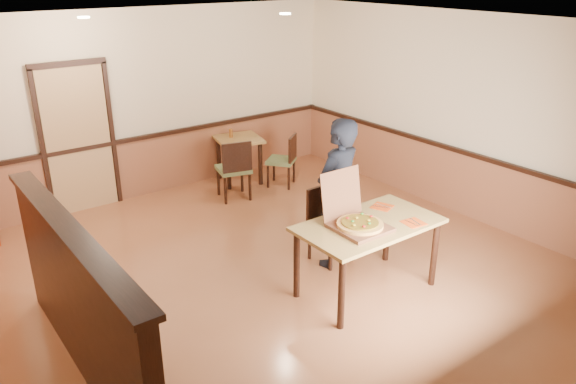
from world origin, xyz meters
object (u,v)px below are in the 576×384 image
Objects in this scene: side_chair_right at (285,158)px; pizza_box at (356,221)px; condiment at (231,133)px; side_table at (239,148)px; diner_chair at (328,221)px; side_chair_left at (235,167)px; main_table at (368,233)px; diner at (337,194)px.

side_chair_right is 1.35× the size of pizza_box.
condiment is (0.80, 3.79, -0.07)m from pizza_box.
side_table is 3.80m from pizza_box.
side_chair_right reaches higher than side_table.
condiment is at bearing 78.15° from diner_chair.
main_table is at bearing 100.13° from side_chair_left.
side_chair_right is at bearing 67.06° from pizza_box.
pizza_box reaches higher than diner_chair.
diner_chair is at bearing 69.03° from pizza_box.
side_table is 1.34× the size of pizza_box.
pizza_box reaches higher than side_chair_left.
pizza_box reaches higher than main_table.
side_table is at bearing 79.51° from main_table.
side_chair_left is 0.96m from side_chair_right.
side_table is at bearing -89.31° from side_chair_right.
diner is at bearing -91.67° from diner_chair.
condiment is (0.47, 2.97, 0.32)m from diner_chair.
diner_chair is 0.43m from diner.
side_table is 3.08m from diner.
pizza_box is (-0.33, -0.82, 0.40)m from diner_chair.
side_chair_left is (0.23, 3.07, -0.19)m from main_table.
main_table is 3.32m from side_chair_right.
diner reaches higher than condiment.
condiment is at bearing 127.70° from side_table.
side_chair_right is (1.19, 3.09, -0.25)m from main_table.
diner is at bearing 64.59° from pizza_box.
main_table is at bearing 65.68° from diner.
main_table is 0.26m from pizza_box.
diner_chair reaches higher than side_chair_right.
condiment reaches higher than side_chair_right.
side_chair_left is 1.12× the size of side_chair_right.
side_chair_left reaches higher than side_table.
main_table is 3.85m from condiment.
condiment is at bearing -103.94° from side_chair_left.
condiment is at bearing 79.03° from pizza_box.
diner reaches higher than side_chair_right.
diner reaches higher than pizza_box.
pizza_box is 4.40× the size of condiment.
pizza_box is (-0.88, -3.68, 0.32)m from side_table.
side_chair_right is at bearing 69.22° from main_table.
side_chair_right is 5.93× the size of condiment.
diner is at bearing 102.55° from side_chair_left.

